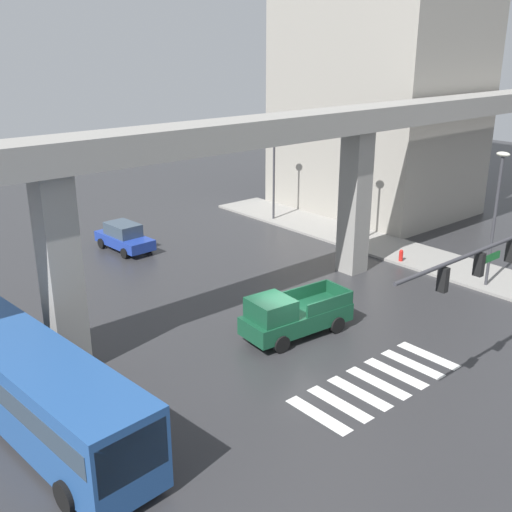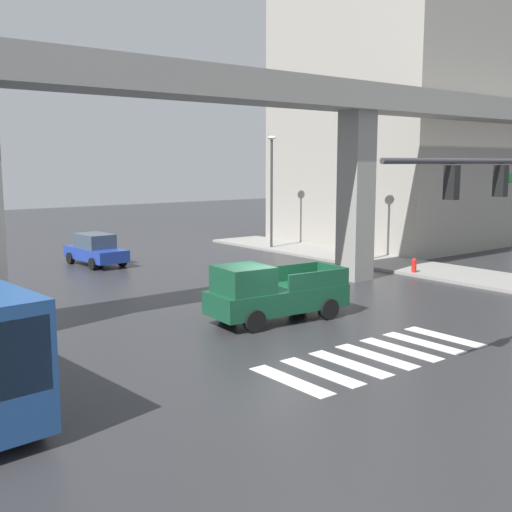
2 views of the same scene
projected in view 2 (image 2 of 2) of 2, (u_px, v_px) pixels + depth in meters
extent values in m
plane|color=#2D2D30|center=(270.00, 323.00, 21.84)|extent=(120.00, 120.00, 0.00)
cube|color=silver|center=(291.00, 381.00, 16.05)|extent=(0.55, 2.80, 0.01)
cube|color=silver|center=(321.00, 372.00, 16.72)|extent=(0.55, 2.80, 0.01)
cube|color=silver|center=(350.00, 364.00, 17.39)|extent=(0.55, 2.80, 0.01)
cube|color=silver|center=(376.00, 356.00, 18.07)|extent=(0.55, 2.80, 0.01)
cube|color=silver|center=(400.00, 349.00, 18.74)|extent=(0.55, 2.80, 0.01)
cube|color=silver|center=(423.00, 343.00, 19.41)|extent=(0.55, 2.80, 0.01)
cube|color=silver|center=(444.00, 337.00, 20.08)|extent=(0.55, 2.80, 0.01)
cube|color=gray|center=(205.00, 83.00, 23.59)|extent=(59.60, 2.18, 1.20)
cube|color=gray|center=(356.00, 197.00, 29.45)|extent=(1.30, 1.30, 7.94)
cube|color=gray|center=(446.00, 272.00, 31.47)|extent=(4.00, 36.00, 0.15)
cube|color=#14472D|center=(278.00, 299.00, 22.14)|extent=(5.24, 2.33, 0.80)
cube|color=#14472D|center=(243.00, 279.00, 21.23)|extent=(1.84, 1.89, 0.90)
cube|color=#3F5160|center=(231.00, 281.00, 20.97)|extent=(0.24, 1.67, 0.77)
cube|color=#14472D|center=(319.00, 280.00, 21.94)|extent=(2.65, 0.33, 0.60)
cube|color=#14472D|center=(289.00, 273.00, 23.38)|extent=(2.65, 0.33, 0.60)
cube|color=#14472D|center=(332.00, 272.00, 23.39)|extent=(0.25, 1.75, 0.60)
cylinder|color=black|center=(254.00, 321.00, 20.59)|extent=(0.78, 0.34, 0.76)
cylinder|color=black|center=(227.00, 310.00, 22.09)|extent=(0.78, 0.34, 0.76)
cylinder|color=black|center=(328.00, 309.00, 22.31)|extent=(0.78, 0.34, 0.76)
cylinder|color=black|center=(298.00, 300.00, 23.80)|extent=(0.78, 0.34, 0.76)
cylinder|color=black|center=(26.00, 401.00, 13.42)|extent=(0.43, 0.99, 0.96)
cube|color=#1E3899|center=(96.00, 254.00, 34.10)|extent=(2.01, 4.40, 0.64)
cube|color=#384756|center=(94.00, 241.00, 34.07)|extent=(1.62, 2.32, 0.76)
cylinder|color=black|center=(122.00, 260.00, 33.72)|extent=(0.28, 0.65, 0.64)
cylinder|color=black|center=(93.00, 264.00, 32.59)|extent=(0.28, 0.65, 0.64)
cylinder|color=black|center=(99.00, 255.00, 35.70)|extent=(0.28, 0.65, 0.64)
cylinder|color=black|center=(70.00, 258.00, 34.56)|extent=(0.28, 0.65, 0.64)
cube|color=black|center=(500.00, 181.00, 16.61)|extent=(0.24, 0.32, 0.84)
sphere|color=orange|center=(500.00, 181.00, 16.61)|extent=(0.17, 0.17, 0.17)
cube|color=black|center=(452.00, 183.00, 15.27)|extent=(0.24, 0.32, 0.84)
sphere|color=orange|center=(452.00, 183.00, 15.27)|extent=(0.17, 0.17, 0.17)
cylinder|color=#38383D|center=(361.00, 201.00, 33.93)|extent=(0.16, 0.16, 7.00)
ellipsoid|color=beige|center=(363.00, 133.00, 33.40)|extent=(0.44, 0.70, 0.24)
cylinder|color=#38383D|center=(271.00, 195.00, 39.89)|extent=(0.16, 0.16, 7.00)
ellipsoid|color=beige|center=(272.00, 138.00, 39.35)|extent=(0.44, 0.70, 0.24)
cylinder|color=red|center=(414.00, 268.00, 31.07)|extent=(0.24, 0.24, 0.70)
sphere|color=red|center=(414.00, 261.00, 31.01)|extent=(0.22, 0.22, 0.22)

